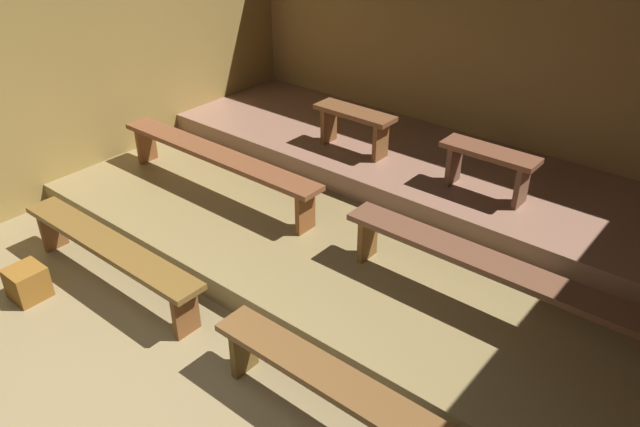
% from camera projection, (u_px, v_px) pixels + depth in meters
% --- Properties ---
extents(ground, '(6.82, 5.89, 0.08)m').
position_uv_depth(ground, '(327.00, 273.00, 5.55)').
color(ground, olive).
extents(wall_back, '(6.82, 0.06, 2.70)m').
position_uv_depth(wall_back, '(482.00, 54.00, 6.55)').
color(wall_back, olive).
rests_on(wall_back, ground).
extents(wall_left, '(0.06, 5.89, 2.70)m').
position_uv_depth(wall_left, '(102.00, 56.00, 6.50)').
color(wall_left, olive).
rests_on(wall_left, ground).
extents(platform_lower, '(6.02, 3.49, 0.23)m').
position_uv_depth(platform_lower, '(380.00, 222.00, 6.00)').
color(platform_lower, olive).
rests_on(platform_lower, ground).
extents(platform_middle, '(6.02, 1.71, 0.23)m').
position_uv_depth(platform_middle, '(429.00, 169.00, 6.48)').
color(platform_middle, '#87604C').
rests_on(platform_middle, platform_lower).
extents(bench_floor_left, '(2.11, 0.28, 0.44)m').
position_uv_depth(bench_floor_left, '(109.00, 250.00, 5.14)').
color(bench_floor_left, brown).
rests_on(bench_floor_left, ground).
extents(bench_floor_right, '(2.11, 0.28, 0.44)m').
position_uv_depth(bench_floor_right, '(351.00, 396.00, 3.78)').
color(bench_floor_right, brown).
rests_on(bench_floor_right, ground).
extents(bench_lower_left, '(2.54, 0.28, 0.44)m').
position_uv_depth(bench_lower_left, '(216.00, 158.00, 6.11)').
color(bench_lower_left, brown).
rests_on(bench_lower_left, platform_lower).
extents(bench_lower_right, '(2.54, 0.28, 0.44)m').
position_uv_depth(bench_lower_right, '(498.00, 272.00, 4.48)').
color(bench_lower_right, brown).
rests_on(bench_lower_right, platform_lower).
extents(bench_middle_left, '(0.89, 0.28, 0.44)m').
position_uv_depth(bench_middle_left, '(354.00, 121.00, 6.46)').
color(bench_middle_left, brown).
rests_on(bench_middle_left, platform_middle).
extents(bench_middle_right, '(0.89, 0.28, 0.44)m').
position_uv_depth(bench_middle_right, '(489.00, 162.00, 5.63)').
color(bench_middle_right, brown).
rests_on(bench_middle_right, platform_middle).
extents(wooden_crate_floor, '(0.28, 0.28, 0.28)m').
position_uv_depth(wooden_crate_floor, '(27.00, 283.00, 5.13)').
color(wooden_crate_floor, brown).
rests_on(wooden_crate_floor, ground).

